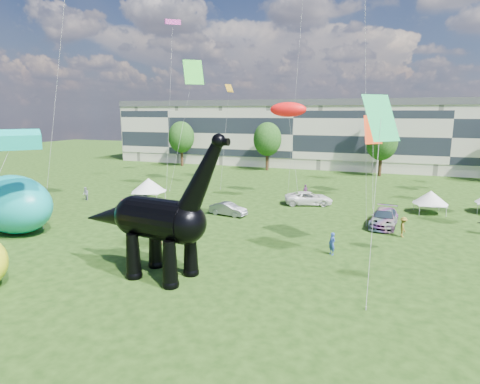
% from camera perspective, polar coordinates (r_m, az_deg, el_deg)
% --- Properties ---
extents(ground, '(220.00, 220.00, 0.00)m').
position_cam_1_polar(ground, '(23.42, -5.95, -15.86)').
color(ground, '#16330C').
rests_on(ground, ground).
extents(terrace_row, '(78.00, 11.00, 12.00)m').
position_cam_1_polar(terrace_row, '(82.58, 8.42, 7.90)').
color(terrace_row, beige).
rests_on(terrace_row, ground).
extents(tree_far_left, '(5.20, 5.20, 9.44)m').
position_cam_1_polar(tree_far_left, '(81.86, -8.36, 8.08)').
color(tree_far_left, '#382314').
rests_on(tree_far_left, ground).
extents(tree_mid_left, '(5.20, 5.20, 9.44)m').
position_cam_1_polar(tree_mid_left, '(74.86, 3.92, 7.88)').
color(tree_mid_left, '#382314').
rests_on(tree_mid_left, ground).
extents(tree_mid_right, '(5.20, 5.20, 9.44)m').
position_cam_1_polar(tree_mid_right, '(71.73, 19.53, 7.12)').
color(tree_mid_right, '#382314').
rests_on(tree_mid_right, ground).
extents(dinosaur_sculpture, '(12.11, 3.84, 9.86)m').
position_cam_1_polar(dinosaur_sculpture, '(26.73, -12.07, -4.02)').
color(dinosaur_sculpture, black).
rests_on(dinosaur_sculpture, ground).
extents(car_silver, '(1.84, 4.02, 1.33)m').
position_cam_1_polar(car_silver, '(53.78, -13.17, 0.25)').
color(car_silver, '#AAABAF').
rests_on(car_silver, ground).
extents(car_grey, '(4.20, 2.03, 1.33)m').
position_cam_1_polar(car_grey, '(42.18, -1.69, -2.45)').
color(car_grey, slate).
rests_on(car_grey, ground).
extents(car_white, '(6.03, 4.11, 1.53)m').
position_cam_1_polar(car_white, '(47.64, 9.73, -0.89)').
color(car_white, white).
rests_on(car_white, ground).
extents(car_dark, '(2.76, 5.83, 1.64)m').
position_cam_1_polar(car_dark, '(40.48, 19.81, -3.48)').
color(car_dark, '#595960').
rests_on(car_dark, ground).
extents(gazebo_near, '(4.05, 4.05, 2.47)m').
position_cam_1_polar(gazebo_near, '(47.37, 25.47, -0.71)').
color(gazebo_near, silver).
rests_on(gazebo_near, ground).
extents(gazebo_left, '(4.86, 4.86, 2.85)m').
position_cam_1_polar(gazebo_left, '(49.81, -12.85, 0.96)').
color(gazebo_left, silver).
rests_on(gazebo_left, ground).
extents(inflatable_teal, '(9.10, 6.53, 5.22)m').
position_cam_1_polar(inflatable_teal, '(41.05, -29.48, -1.53)').
color(inflatable_teal, '#0D9D9E').
rests_on(inflatable_teal, ground).
extents(visitors, '(51.90, 28.17, 1.87)m').
position_cam_1_polar(visitors, '(39.47, 7.01, -3.16)').
color(visitors, brown).
rests_on(visitors, ground).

